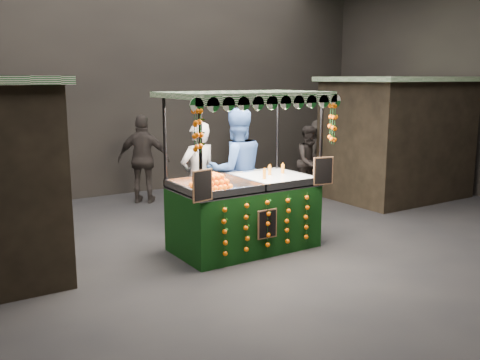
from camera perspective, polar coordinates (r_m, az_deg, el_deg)
ground at (r=8.28m, az=3.51°, el=-7.24°), size 12.00×12.00×0.00m
market_hall at (r=7.91m, az=3.80°, el=16.72°), size 12.10×10.10×5.05m
neighbour_stall_right at (r=12.05m, az=16.43°, el=4.42°), size 3.00×2.20×2.60m
juice_stall at (r=8.03m, az=0.61°, el=-2.34°), size 2.46×1.44×2.38m
vendor_grey at (r=8.86m, az=-4.48°, el=0.19°), size 0.74×0.54×1.87m
vendor_blue at (r=8.90m, az=-0.40°, el=1.00°), size 1.14×0.96×2.09m
shopper_0 at (r=9.92m, az=-23.22°, el=0.14°), size 0.76×0.69×1.75m
shopper_1 at (r=11.70m, az=7.51°, el=1.98°), size 0.80×0.64×1.56m
shopper_2 at (r=11.20m, az=-10.29°, el=2.21°), size 1.14×0.99×1.84m
shopper_3 at (r=12.79m, az=8.56°, el=2.85°), size 1.20×1.11×1.62m
shopper_5 at (r=13.82m, az=9.23°, el=3.34°), size 1.11×1.51×1.58m
shopper_6 at (r=12.98m, az=-0.22°, el=2.88°), size 0.46×0.61×1.53m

